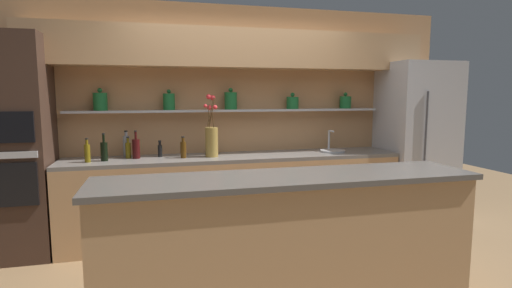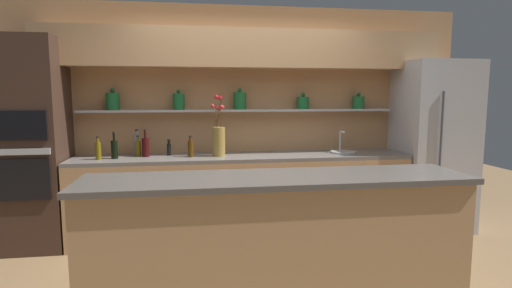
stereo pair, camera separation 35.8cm
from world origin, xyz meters
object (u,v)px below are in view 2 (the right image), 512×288
at_px(bottle_spirit_2, 191,148).
at_px(flower_vase, 219,137).
at_px(bottle_sauce_4, 169,149).
at_px(oven_tower, 29,145).
at_px(bottle_spirit_6, 137,144).
at_px(bottle_oil_5, 98,150).
at_px(bottle_oil_1, 138,148).
at_px(bottle_wine_0, 114,149).
at_px(bottle_wine_3, 146,147).
at_px(sink_fixture, 343,151).
at_px(refrigerator, 433,146).

bearing_deg(bottle_spirit_2, flower_vase, 3.79).
distance_m(bottle_spirit_2, bottle_sauce_4, 0.28).
distance_m(oven_tower, bottle_spirit_6, 1.06).
distance_m(bottle_spirit_2, bottle_oil_5, 0.94).
bearing_deg(bottle_oil_1, bottle_sauce_4, 3.21).
height_order(bottle_oil_1, bottle_spirit_6, bottle_spirit_6).
distance_m(oven_tower, bottle_wine_0, 0.84).
bearing_deg(flower_vase, bottle_spirit_6, 167.73).
bearing_deg(oven_tower, bottle_oil_1, 5.15).
bearing_deg(bottle_wine_0, bottle_wine_3, 15.95).
xyz_separation_m(oven_tower, bottle_oil_1, (1.06, 0.10, -0.07)).
distance_m(bottle_wine_0, bottle_wine_3, 0.32).
distance_m(bottle_oil_1, bottle_wine_3, 0.09).
xyz_separation_m(flower_vase, bottle_wine_0, (-1.09, -0.02, -0.10)).
xyz_separation_m(flower_vase, bottle_wine_3, (-0.79, 0.07, -0.10)).
bearing_deg(bottle_wine_0, sink_fixture, 0.95).
height_order(oven_tower, flower_vase, oven_tower).
height_order(bottle_oil_1, bottle_sauce_4, bottle_oil_1).
relative_size(refrigerator, bottle_sauce_4, 11.12).
bearing_deg(bottle_wine_0, bottle_spirit_2, -0.17).
distance_m(oven_tower, bottle_wine_3, 1.15).
bearing_deg(bottle_spirit_2, refrigerator, -0.10).
bearing_deg(refrigerator, bottle_spirit_2, 179.90).
relative_size(flower_vase, bottle_oil_1, 2.95).
bearing_deg(bottle_spirit_6, refrigerator, -3.67).
height_order(refrigerator, bottle_wine_3, refrigerator).
bearing_deg(bottle_spirit_2, bottle_wine_3, 169.44).
xyz_separation_m(refrigerator, bottle_wine_0, (-3.62, 0.01, 0.04)).
relative_size(bottle_spirit_2, bottle_wine_3, 0.78).
xyz_separation_m(oven_tower, bottle_spirit_6, (1.04, 0.18, -0.04)).
distance_m(bottle_wine_3, bottle_oil_5, 0.48).
bearing_deg(bottle_oil_5, bottle_spirit_2, 2.56).
xyz_separation_m(bottle_wine_0, bottle_oil_1, (0.22, 0.13, -0.01)).
height_order(bottle_sauce_4, bottle_oil_5, bottle_oil_5).
distance_m(bottle_sauce_4, bottle_spirit_6, 0.36).
bearing_deg(bottle_oil_5, bottle_sauce_4, 14.99).
distance_m(oven_tower, flower_vase, 1.93).
relative_size(bottle_oil_5, bottle_spirit_6, 0.84).
bearing_deg(bottle_spirit_6, sink_fixture, -4.18).
distance_m(refrigerator, bottle_spirit_2, 2.83).
relative_size(oven_tower, bottle_spirit_6, 7.56).
relative_size(bottle_oil_1, bottle_spirit_6, 0.80).
bearing_deg(bottle_wine_0, bottle_oil_1, 29.22).
height_order(refrigerator, flower_vase, refrigerator).
bearing_deg(oven_tower, refrigerator, -0.47).
height_order(bottle_wine_0, bottle_spirit_6, bottle_spirit_6).
bearing_deg(bottle_spirit_2, bottle_oil_1, 167.25).
xyz_separation_m(bottle_spirit_2, bottle_spirit_6, (-0.59, 0.21, 0.02)).
relative_size(sink_fixture, bottle_oil_5, 1.22).
relative_size(sink_fixture, bottle_sauce_4, 1.66).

